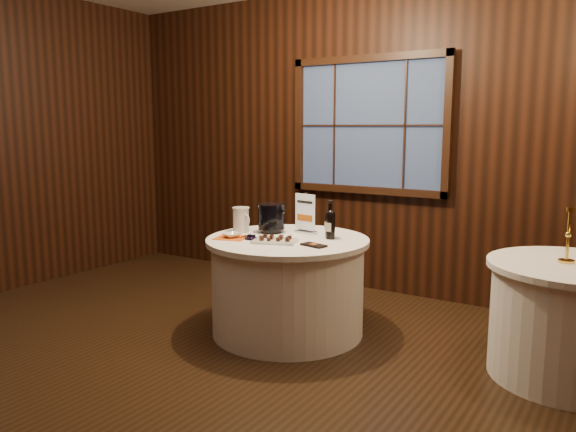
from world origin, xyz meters
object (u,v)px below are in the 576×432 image
Objects in this scene: chocolate_box at (314,245)px; chocolate_plate at (275,240)px; glass_pitcher at (241,219)px; ice_bucket at (271,217)px; port_bottle_right at (331,222)px; port_bottle_left at (330,221)px; grape_bunch at (251,237)px; side_table at (571,321)px; brass_candlestick at (568,243)px; cracker_bowl at (232,235)px; main_table at (288,285)px; sign_stand at (306,219)px.

chocolate_plate is at bearing -161.61° from chocolate_box.
chocolate_box is 0.92× the size of glass_pitcher.
glass_pitcher is at bearing -153.59° from ice_bucket.
glass_pitcher is (-0.77, -0.14, -0.03)m from port_bottle_right.
port_bottle_left is 1.44× the size of glass_pitcher.
glass_pitcher is (-0.23, -0.11, -0.02)m from ice_bucket.
grape_bunch is (0.04, -0.34, -0.11)m from ice_bucket.
side_table is 0.52m from brass_candlestick.
cracker_bowl is (-0.13, -0.36, -0.11)m from ice_bucket.
port_bottle_left is 0.78m from cracker_bowl.
side_table is at bearing 13.70° from chocolate_plate.
grape_bunch reaches higher than main_table.
port_bottle_right is 0.46m from chocolate_plate.
brass_candlestick is at bearing 6.16° from port_bottle_right.
side_table is at bearing 12.52° from cracker_bowl.
port_bottle_left reaches higher than ice_bucket.
glass_pitcher is 1.51× the size of cracker_bowl.
side_table is 1.78m from chocolate_box.
port_bottle_right is at bearing 2.87° from ice_bucket.
ice_bucket is at bearing 165.79° from chocolate_box.
grape_bunch is (-0.53, -0.06, 0.01)m from chocolate_box.
port_bottle_right is 0.79× the size of chocolate_plate.
port_bottle_right is at bearing 26.87° from glass_pitcher.
port_bottle_right reaches higher than side_table.
port_bottle_right is at bearing -9.21° from sign_stand.
sign_stand is at bearing 87.98° from main_table.
port_bottle_left is 1.57× the size of chocolate_box.
ice_bucket is at bearing -142.57° from sign_stand.
glass_pitcher is (-2.47, -0.28, 0.49)m from side_table.
chocolate_plate is at bearing -51.40° from ice_bucket.
port_bottle_right reaches higher than grape_bunch.
sign_stand is at bearing 43.29° from glass_pitcher.
port_bottle_left reaches higher than side_table.
main_table is 3.54× the size of brass_candlestick.
glass_pitcher reaches higher than grape_bunch.
main_table is 4.24× the size of port_bottle_right.
grape_bunch is 0.36m from glass_pitcher.
ice_bucket is 2.20m from brass_candlestick.
side_table is 1.81m from port_bottle_left.
ice_bucket is at bearing 97.35° from grape_bunch.
sign_stand is 0.30m from port_bottle_right.
brass_candlestick reaches higher than chocolate_box.
cracker_bowl is at bearing -173.27° from grape_bunch.
ice_bucket is at bearing 151.91° from main_table.
main_table is at bearing -139.78° from port_bottle_left.
cracker_bowl reaches higher than main_table.
sign_stand is (-1.99, -0.04, 0.50)m from side_table.
sign_stand is 1.94m from brass_candlestick.
port_bottle_right is 0.78m from cracker_bowl.
brass_candlestick is at bearing 12.71° from cracker_bowl.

